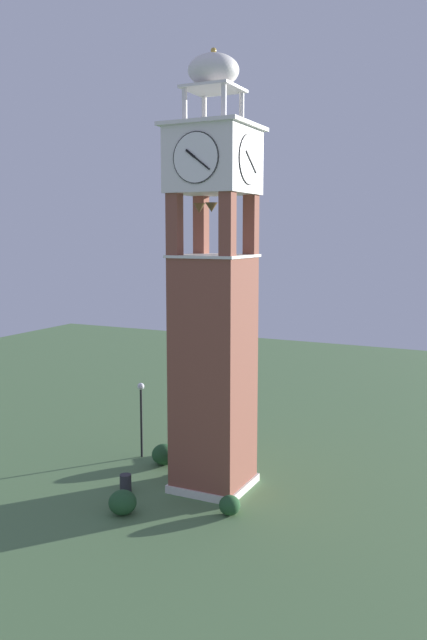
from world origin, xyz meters
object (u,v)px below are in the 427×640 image
Objects in this scene: clock_tower at (214,311)px; park_bench at (226,441)px; lamp_post at (141,406)px; trash_bin at (126,483)px.

clock_tower is 9.19m from park_bench.
lamp_post reaches higher than trash_bin.
clock_tower is at bearing 159.29° from lamp_post.
park_bench is 5.05m from lamp_post.
clock_tower is at bearing -145.73° from trash_bin.
trash_bin is at bearing 113.23° from lamp_post.
clock_tower is 8.70m from trash_bin.
park_bench reaches higher than trash_bin.
clock_tower is 24.06× the size of trash_bin.
park_bench is at bearing -103.35° from trash_bin.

